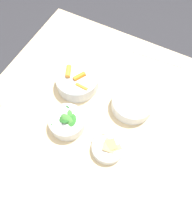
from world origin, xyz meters
The scene contains 7 objects.
ground_plane centered at (0.00, 0.00, 0.00)m, with size 10.00×10.00×0.00m, color #2D2D33.
dining_table centered at (0.00, 0.00, 0.66)m, with size 1.12×1.10×0.76m.
bowl_carrots centered at (-0.20, 0.14, 0.80)m, with size 0.19×0.19×0.08m.
bowl_greens centered at (-0.13, -0.06, 0.80)m, with size 0.15×0.15×0.09m.
bowl_beans_hotdog centered at (0.07, 0.15, 0.79)m, with size 0.18×0.18×0.06m.
bowl_cookies centered at (0.07, -0.07, 0.78)m, with size 0.14×0.13×0.04m.
ruler centered at (0.10, 0.47, 0.76)m, with size 0.31×0.05×0.00m.
Camera 1 is at (0.15, -0.33, 1.63)m, focal length 35.00 mm.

